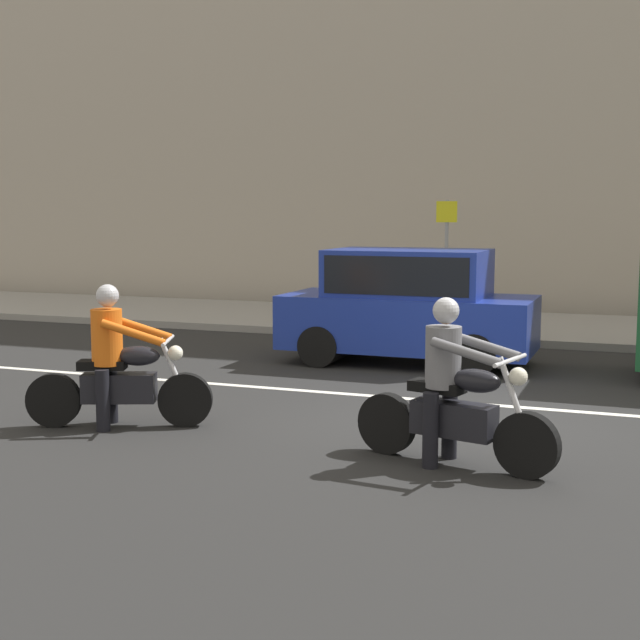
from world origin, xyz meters
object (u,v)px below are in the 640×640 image
motorcycle_with_rider_gray (453,397)px  parked_hatchback_cobalt_blue (408,305)px  street_sign_post (446,247)px  motorcycle_with_rider_orange_stripe (117,369)px

motorcycle_with_rider_gray → parked_hatchback_cobalt_blue: bearing=109.3°
motorcycle_with_rider_gray → street_sign_post: street_sign_post is taller
motorcycle_with_rider_orange_stripe → parked_hatchback_cobalt_blue: (1.95, 5.11, 0.29)m
motorcycle_with_rider_gray → parked_hatchback_cobalt_blue: 5.59m
parked_hatchback_cobalt_blue → street_sign_post: 5.12m
parked_hatchback_cobalt_blue → street_sign_post: size_ratio=1.56×
motorcycle_with_rider_gray → motorcycle_with_rider_orange_stripe: (-3.80, 0.16, -0.01)m
motorcycle_with_rider_gray → street_sign_post: bearing=103.0°
motorcycle_with_rider_gray → street_sign_post: 10.63m
parked_hatchback_cobalt_blue → street_sign_post: street_sign_post is taller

